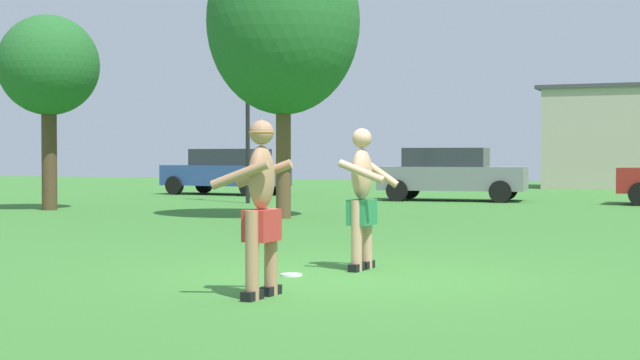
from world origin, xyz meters
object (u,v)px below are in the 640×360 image
object	(u,v)px
player_in_green	(362,195)
tree_near_building	(49,67)
player_with_cap	(261,200)
frisbee	(291,275)
tree_behind_players	(283,22)
lamp_post	(248,79)
car_blue_mid_lot	(227,171)
car_gray_far_end	(451,173)

from	to	relation	value
player_in_green	tree_near_building	size ratio (longest dim) A/B	0.35
player_in_green	player_with_cap	bearing A→B (deg)	-93.02
frisbee	tree_behind_players	distance (m)	10.64
player_with_cap	lamp_post	world-z (taller)	lamp_post
player_with_cap	frisbee	distance (m)	1.88
player_in_green	frisbee	size ratio (longest dim) A/B	6.81
player_in_green	tree_behind_players	world-z (taller)	tree_behind_players
player_in_green	frisbee	distance (m)	1.32
tree_behind_players	tree_near_building	size ratio (longest dim) A/B	1.29
player_in_green	tree_behind_players	distance (m)	9.87
frisbee	car_blue_mid_lot	xyz separation A→B (m)	(-11.32, 19.32, 0.81)
player_with_cap	car_blue_mid_lot	bearing A→B (deg)	119.28
car_gray_far_end	tree_behind_players	bearing A→B (deg)	-97.58
car_blue_mid_lot	lamp_post	size ratio (longest dim) A/B	0.77
player_with_cap	player_in_green	bearing A→B (deg)	86.98
frisbee	lamp_post	distance (m)	16.69
car_blue_mid_lot	lamp_post	xyz separation A→B (m)	(3.42, -5.05, 2.69)
player_in_green	tree_behind_players	xyz separation A→B (m)	(-4.76, 7.98, 3.32)
frisbee	tree_near_building	world-z (taller)	tree_near_building
tree_behind_players	car_gray_far_end	bearing A→B (deg)	82.42
player_with_cap	player_in_green	distance (m)	2.43
frisbee	lamp_post	size ratio (longest dim) A/B	0.04
car_gray_far_end	tree_near_building	size ratio (longest dim) A/B	0.92
car_gray_far_end	tree_behind_players	xyz separation A→B (m)	(-1.23, -9.23, 3.38)
player_in_green	lamp_post	world-z (taller)	lamp_post
frisbee	lamp_post	xyz separation A→B (m)	(-7.89, 14.28, 3.50)
car_blue_mid_lot	tree_near_building	size ratio (longest dim) A/B	0.92
player_in_green	frisbee	bearing A→B (deg)	-122.62
frisbee	player_with_cap	bearing A→B (deg)	-75.53
player_with_cap	player_in_green	size ratio (longest dim) A/B	1.02
lamp_post	tree_behind_players	bearing A→B (deg)	-56.11
car_blue_mid_lot	tree_near_building	bearing A→B (deg)	-87.59
tree_behind_players	tree_near_building	bearing A→B (deg)	175.10
player_with_cap	lamp_post	distance (m)	18.09
player_in_green	lamp_post	xyz separation A→B (m)	(-8.43, 13.44, 2.63)
player_with_cap	frisbee	world-z (taller)	player_with_cap
player_with_cap	car_gray_far_end	bearing A→B (deg)	99.85
lamp_post	tree_behind_players	distance (m)	6.62
car_blue_mid_lot	tree_near_building	xyz separation A→B (m)	(0.42, -9.94, 2.71)
player_with_cap	tree_behind_players	size ratio (longest dim) A/B	0.27
lamp_post	tree_behind_players	size ratio (longest dim) A/B	0.92
frisbee	car_gray_far_end	xyz separation A→B (m)	(-3.00, 18.04, 0.81)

